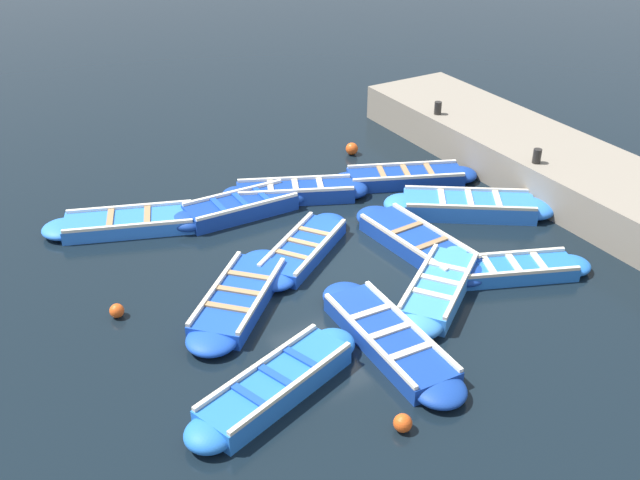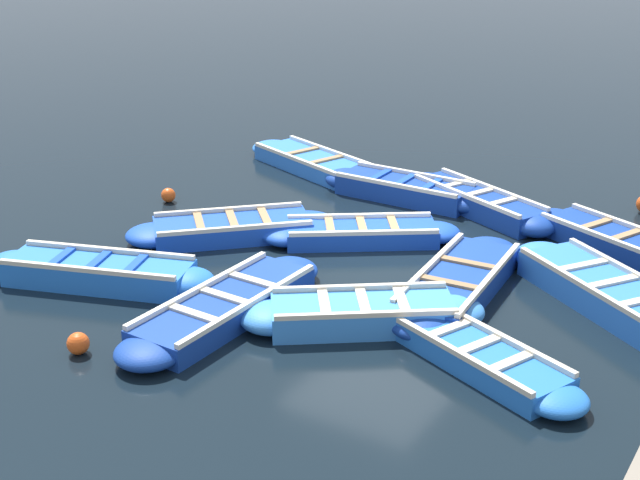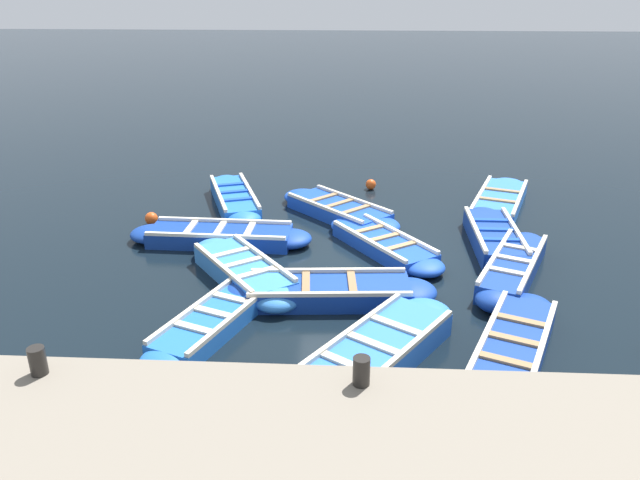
% 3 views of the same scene
% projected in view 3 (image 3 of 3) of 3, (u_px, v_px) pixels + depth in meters
% --- Properties ---
extents(ground_plane, '(120.00, 120.00, 0.00)m').
position_uv_depth(ground_plane, '(358.00, 262.00, 12.59)').
color(ground_plane, black).
extents(boat_mid_row, '(3.48, 0.94, 0.44)m').
position_uv_depth(boat_mid_row, '(494.00, 238.00, 13.25)').
color(boat_mid_row, navy).
rests_on(boat_mid_row, ground).
extents(boat_outer_left, '(3.27, 3.22, 0.38)m').
position_uv_depth(boat_outer_left, '(339.00, 210.00, 14.92)').
color(boat_outer_left, '#1947B7').
rests_on(boat_outer_left, ground).
extents(boat_bow_out, '(3.35, 1.96, 0.35)m').
position_uv_depth(boat_bow_out, '(214.00, 321.00, 10.15)').
color(boat_bow_out, blue).
rests_on(boat_bow_out, ground).
extents(boat_inner_gap, '(3.84, 3.03, 0.46)m').
position_uv_depth(boat_inner_gap, '(373.00, 356.00, 9.11)').
color(boat_inner_gap, blue).
rests_on(boat_inner_gap, ground).
extents(boat_end_of_row, '(3.25, 2.62, 0.36)m').
position_uv_depth(boat_end_of_row, '(384.00, 244.00, 13.05)').
color(boat_end_of_row, '#1947B7').
rests_on(boat_end_of_row, ground).
extents(boat_broadside, '(3.76, 2.22, 0.40)m').
position_uv_depth(boat_broadside, '(512.00, 350.00, 9.31)').
color(boat_broadside, navy).
rests_on(boat_broadside, ground).
extents(boat_far_corner, '(1.08, 3.99, 0.39)m').
position_uv_depth(boat_far_corner, '(220.00, 236.00, 13.43)').
color(boat_far_corner, navy).
rests_on(boat_far_corner, ground).
extents(boat_tucked, '(3.95, 2.20, 0.37)m').
position_uv_depth(boat_tucked, '(500.00, 201.00, 15.53)').
color(boat_tucked, blue).
rests_on(boat_tucked, ground).
extents(boat_stern_in, '(3.74, 1.94, 0.45)m').
position_uv_depth(boat_stern_in, '(234.00, 199.00, 15.55)').
color(boat_stern_in, blue).
rests_on(boat_stern_in, ground).
extents(boat_near_quay, '(3.26, 2.70, 0.43)m').
position_uv_depth(boat_near_quay, '(244.00, 272.00, 11.76)').
color(boat_near_quay, '#3884E0').
rests_on(boat_near_quay, ground).
extents(boat_drifting, '(1.21, 3.89, 0.40)m').
position_uv_depth(boat_drifting, '(329.00, 292.00, 11.03)').
color(boat_drifting, navy).
rests_on(boat_drifting, ground).
extents(boat_outer_right, '(3.57, 2.12, 0.43)m').
position_uv_depth(boat_outer_right, '(513.00, 268.00, 11.88)').
color(boat_outer_right, navy).
rests_on(boat_outer_right, ground).
extents(bollard_mid_north, '(0.20, 0.20, 0.35)m').
position_uv_depth(bollard_mid_north, '(361.00, 371.00, 7.09)').
color(bollard_mid_north, black).
rests_on(bollard_mid_north, quay_wall).
extents(bollard_mid_south, '(0.20, 0.20, 0.35)m').
position_uv_depth(bollard_mid_south, '(38.00, 361.00, 7.28)').
color(bollard_mid_south, black).
rests_on(bollard_mid_south, quay_wall).
extents(buoy_orange_near, '(0.30, 0.30, 0.30)m').
position_uv_depth(buoy_orange_near, '(151.00, 218.00, 14.45)').
color(buoy_orange_near, '#E05119').
rests_on(buoy_orange_near, ground).
extents(buoy_yellow_far, '(0.28, 0.28, 0.28)m').
position_uv_depth(buoy_yellow_far, '(371.00, 184.00, 16.87)').
color(buoy_yellow_far, '#E05119').
rests_on(buoy_yellow_far, ground).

